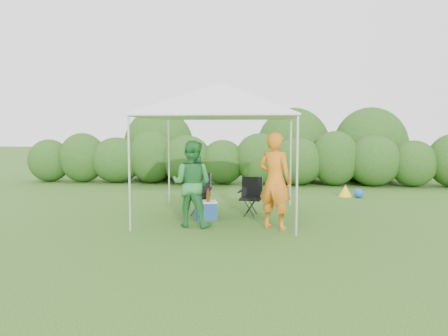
# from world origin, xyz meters

# --- Properties ---
(ground) EXTENTS (70.00, 70.00, 0.00)m
(ground) POSITION_xyz_m (0.00, 0.00, 0.00)
(ground) COLOR #3B6720
(hedge) EXTENTS (15.19, 1.53, 1.80)m
(hedge) POSITION_xyz_m (0.04, 6.00, 0.83)
(hedge) COLOR #2C571B
(hedge) RESTS_ON ground
(canopy) EXTENTS (3.10, 3.10, 2.83)m
(canopy) POSITION_xyz_m (0.00, 0.50, 2.46)
(canopy) COLOR silver
(canopy) RESTS_ON ground
(chair_right) EXTENTS (0.54, 0.50, 0.81)m
(chair_right) POSITION_xyz_m (0.61, 0.79, 0.46)
(chair_right) COLOR black
(chair_right) RESTS_ON ground
(chair_left) EXTENTS (0.56, 0.51, 0.89)m
(chair_left) POSITION_xyz_m (-0.54, 0.78, 0.50)
(chair_left) COLOR black
(chair_left) RESTS_ON ground
(man) EXTENTS (0.79, 0.69, 1.81)m
(man) POSITION_xyz_m (1.12, -0.50, 0.90)
(man) COLOR orange
(man) RESTS_ON ground
(woman) EXTENTS (0.89, 0.75, 1.64)m
(woman) POSITION_xyz_m (-0.45, -0.48, 0.82)
(woman) COLOR #2A8138
(woman) RESTS_ON ground
(cooler) EXTENTS (0.53, 0.44, 0.38)m
(cooler) POSITION_xyz_m (-0.29, 0.18, 0.19)
(cooler) COLOR navy
(cooler) RESTS_ON ground
(bottle) EXTENTS (0.07, 0.07, 0.27)m
(bottle) POSITION_xyz_m (-0.23, 0.14, 0.52)
(bottle) COLOR #592D0C
(bottle) RESTS_ON cooler
(lawn_toy) EXTENTS (0.63, 0.53, 0.32)m
(lawn_toy) POSITION_xyz_m (3.16, 3.61, 0.15)
(lawn_toy) COLOR yellow
(lawn_toy) RESTS_ON ground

